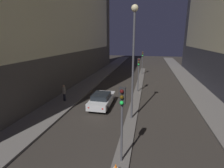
{
  "coord_description": "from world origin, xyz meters",
  "views": [
    {
      "loc": [
        1.23,
        -4.29,
        6.79
      ],
      "look_at": [
        -2.71,
        14.27,
        1.8
      ],
      "focal_mm": 28.0,
      "sensor_mm": 36.0,
      "label": 1
    }
  ],
  "objects_px": {
    "traffic_light_far": "(143,58)",
    "street_lamp": "(134,46)",
    "traffic_light_near": "(122,109)",
    "car_left_lane": "(102,99)",
    "traffic_light_mid": "(139,67)",
    "pedestrian_on_left_sidewalk": "(64,92)"
  },
  "relations": [
    {
      "from": "traffic_light_far",
      "to": "traffic_light_near",
      "type": "bearing_deg",
      "value": -90.0
    },
    {
      "from": "traffic_light_near",
      "to": "traffic_light_mid",
      "type": "xyz_separation_m",
      "value": [
        0.0,
        13.43,
        0.0
      ]
    },
    {
      "from": "traffic_light_mid",
      "to": "car_left_lane",
      "type": "xyz_separation_m",
      "value": [
        -3.27,
        -5.49,
        -2.54
      ]
    },
    {
      "from": "traffic_light_near",
      "to": "car_left_lane",
      "type": "height_order",
      "value": "traffic_light_near"
    },
    {
      "from": "traffic_light_near",
      "to": "traffic_light_far",
      "type": "bearing_deg",
      "value": 90.0
    },
    {
      "from": "car_left_lane",
      "to": "pedestrian_on_left_sidewalk",
      "type": "height_order",
      "value": "pedestrian_on_left_sidewalk"
    },
    {
      "from": "traffic_light_mid",
      "to": "street_lamp",
      "type": "relative_size",
      "value": 0.47
    },
    {
      "from": "traffic_light_mid",
      "to": "pedestrian_on_left_sidewalk",
      "type": "bearing_deg",
      "value": -145.47
    },
    {
      "from": "traffic_light_near",
      "to": "street_lamp",
      "type": "distance_m",
      "value": 6.31
    },
    {
      "from": "traffic_light_near",
      "to": "street_lamp",
      "type": "height_order",
      "value": "street_lamp"
    },
    {
      "from": "street_lamp",
      "to": "traffic_light_far",
      "type": "bearing_deg",
      "value": 90.0
    },
    {
      "from": "traffic_light_near",
      "to": "car_left_lane",
      "type": "xyz_separation_m",
      "value": [
        -3.27,
        7.94,
        -2.54
      ]
    },
    {
      "from": "traffic_light_mid",
      "to": "car_left_lane",
      "type": "height_order",
      "value": "traffic_light_mid"
    },
    {
      "from": "pedestrian_on_left_sidewalk",
      "to": "traffic_light_mid",
      "type": "bearing_deg",
      "value": 34.53
    },
    {
      "from": "traffic_light_near",
      "to": "car_left_lane",
      "type": "distance_m",
      "value": 8.95
    },
    {
      "from": "street_lamp",
      "to": "pedestrian_on_left_sidewalk",
      "type": "xyz_separation_m",
      "value": [
        -7.56,
        2.65,
        -5.1
      ]
    },
    {
      "from": "traffic_light_far",
      "to": "car_left_lane",
      "type": "bearing_deg",
      "value": -100.88
    },
    {
      "from": "traffic_light_far",
      "to": "street_lamp",
      "type": "relative_size",
      "value": 0.47
    },
    {
      "from": "street_lamp",
      "to": "traffic_light_mid",
      "type": "bearing_deg",
      "value": 90.0
    },
    {
      "from": "street_lamp",
      "to": "car_left_lane",
      "type": "xyz_separation_m",
      "value": [
        -3.27,
        2.36,
        -5.48
      ]
    },
    {
      "from": "pedestrian_on_left_sidewalk",
      "to": "traffic_light_near",
      "type": "bearing_deg",
      "value": -47.41
    },
    {
      "from": "traffic_light_near",
      "to": "car_left_lane",
      "type": "relative_size",
      "value": 0.93
    }
  ]
}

